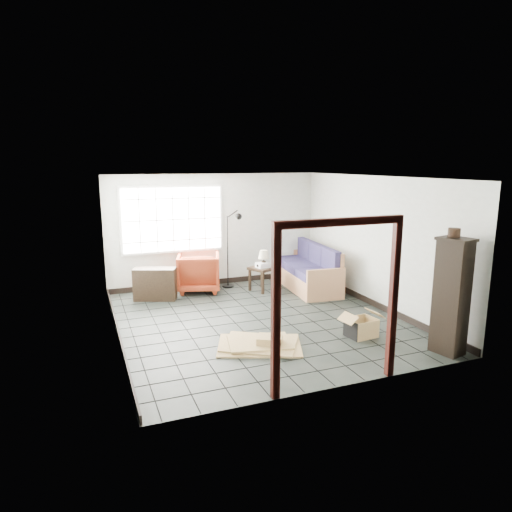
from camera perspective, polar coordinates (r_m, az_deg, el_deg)
name	(u,v)px	position (r m, az deg, el deg)	size (l,w,h in m)	color
ground	(259,320)	(8.49, 0.32, -8.01)	(5.50, 5.50, 0.00)	black
room_shell	(258,230)	(8.11, 0.25, 3.30)	(5.02, 5.52, 2.61)	#B5BAB2
window_panel	(173,219)	(10.40, -10.38, 4.52)	(2.32, 0.08, 1.52)	silver
doorway_trim	(339,283)	(5.77, 10.28, -3.38)	(1.80, 0.08, 2.20)	black
futon_sofa	(308,272)	(10.63, 6.55, -1.98)	(1.05, 2.35, 1.01)	#A66E4B
armchair	(199,270)	(10.33, -7.20, -1.79)	(0.92, 0.86, 0.94)	maroon
side_table	(262,271)	(10.25, 0.80, -1.92)	(0.66, 0.66, 0.55)	black
table_lamp	(264,255)	(10.20, 0.98, 0.09)	(0.27, 0.27, 0.38)	black
projector	(263,265)	(10.19, 0.91, -1.13)	(0.34, 0.29, 0.11)	silver
floor_lamp	(233,246)	(10.53, -2.88, 1.23)	(0.55, 0.35, 1.78)	black
console_shelf	(155,284)	(9.85, -12.51, -3.43)	(0.94, 0.63, 0.68)	black
tall_shelf	(451,296)	(7.43, 23.24, -4.56)	(0.47, 0.55, 1.78)	black
pot	(454,233)	(7.29, 23.52, 2.69)	(0.21, 0.21, 0.13)	black
open_box	(361,327)	(7.89, 13.02, -8.69)	(0.78, 0.44, 0.42)	#A57A50
cardboard_pile	(261,343)	(7.33, 0.61, -10.87)	(1.55, 1.33, 0.19)	#A57A50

